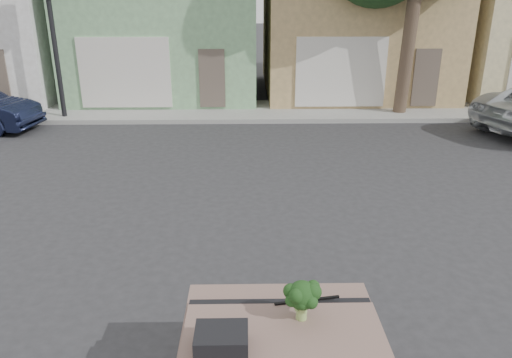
{
  "coord_description": "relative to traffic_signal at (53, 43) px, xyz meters",
  "views": [
    {
      "loc": [
        -0.34,
        -7.02,
        4.18
      ],
      "look_at": [
        -0.2,
        0.5,
        1.3
      ],
      "focal_mm": 35.0,
      "sensor_mm": 36.0,
      "label": 1
    }
  ],
  "objects": [
    {
      "name": "ground_plane",
      "position": [
        6.5,
        -9.5,
        -2.55
      ],
      "size": [
        120.0,
        120.0,
        0.0
      ],
      "primitive_type": "plane",
      "color": "#303033",
      "rests_on": "ground"
    },
    {
      "name": "sidewalk",
      "position": [
        6.5,
        1.0,
        -2.47
      ],
      "size": [
        40.0,
        3.0,
        0.15
      ],
      "primitive_type": "cube",
      "color": "gray",
      "rests_on": "ground"
    },
    {
      "name": "traffic_signal",
      "position": [
        0.0,
        0.0,
        0.0
      ],
      "size": [
        0.4,
        0.4,
        5.1
      ],
      "primitive_type": "cube",
      "color": "black",
      "rests_on": "ground"
    },
    {
      "name": "instrument_hump",
      "position": [
        5.92,
        -12.85,
        -1.33
      ],
      "size": [
        0.48,
        0.38,
        0.2
      ],
      "primitive_type": "cube",
      "color": "black",
      "rests_on": "car_dashboard"
    },
    {
      "name": "wiper_arm",
      "position": [
        6.78,
        -12.12,
        -1.42
      ],
      "size": [
        0.69,
        0.15,
        0.02
      ],
      "primitive_type": "cube",
      "rotation": [
        0.0,
        0.0,
        0.17
      ],
      "color": "black",
      "rests_on": "car_dashboard"
    },
    {
      "name": "broccoli",
      "position": [
        6.69,
        -12.41,
        -1.22
      ],
      "size": [
        0.44,
        0.44,
        0.43
      ],
      "primitive_type": "cube",
      "rotation": [
        0.0,
        0.0,
        5.97
      ],
      "color": "#153211",
      "rests_on": "car_dashboard"
    }
  ]
}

